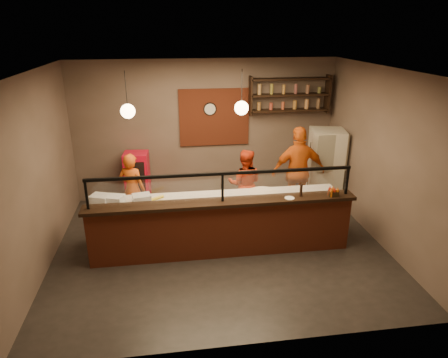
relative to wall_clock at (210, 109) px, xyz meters
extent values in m
plane|color=black|center=(-0.10, -2.46, -2.10)|extent=(6.00, 6.00, 0.00)
plane|color=#3B322D|center=(-0.10, -2.46, 1.10)|extent=(6.00, 6.00, 0.00)
plane|color=#6D5950|center=(-0.10, 0.04, -0.50)|extent=(6.00, 0.00, 6.00)
plane|color=#6D5950|center=(-3.10, -2.46, -0.50)|extent=(0.00, 5.00, 5.00)
plane|color=#6D5950|center=(2.90, -2.46, -0.50)|extent=(0.00, 5.00, 5.00)
plane|color=#6D5950|center=(-0.10, -4.96, -0.50)|extent=(6.00, 0.00, 6.00)
cube|color=maroon|center=(0.10, 0.01, -0.20)|extent=(1.60, 0.04, 1.30)
cube|color=maroon|center=(-0.10, -2.76, -1.60)|extent=(4.60, 0.25, 1.00)
cube|color=black|center=(-0.10, -2.76, -1.07)|extent=(4.70, 0.37, 0.06)
cube|color=gray|center=(-0.10, -2.26, -1.68)|extent=(4.60, 0.75, 0.85)
cube|color=silver|center=(-0.10, -2.26, -1.23)|extent=(4.60, 0.75, 0.05)
cube|color=white|center=(-0.10, -2.76, -0.79)|extent=(4.40, 0.02, 0.50)
cube|color=black|center=(-0.10, -2.76, -0.54)|extent=(4.50, 0.05, 0.05)
cube|color=black|center=(-2.32, -2.76, -0.79)|extent=(0.04, 0.04, 0.50)
cube|color=black|center=(-0.10, -2.76, -0.79)|extent=(0.04, 0.04, 0.50)
cube|color=black|center=(2.12, -2.76, -0.79)|extent=(0.04, 0.04, 0.50)
cube|color=black|center=(1.80, -0.14, -0.05)|extent=(1.80, 0.28, 0.04)
cube|color=black|center=(1.80, -0.14, 0.30)|extent=(1.80, 0.28, 0.04)
cube|color=black|center=(1.80, -0.14, 0.65)|extent=(1.80, 0.28, 0.04)
cube|color=black|center=(0.90, -0.14, 0.30)|extent=(0.04, 0.28, 0.85)
cube|color=black|center=(2.70, -0.14, 0.30)|extent=(0.04, 0.28, 0.85)
cylinder|color=black|center=(0.00, 0.00, 0.00)|extent=(0.30, 0.04, 0.30)
cylinder|color=black|center=(-1.60, -2.26, 0.80)|extent=(0.01, 0.01, 0.60)
sphere|color=#FFD28C|center=(-1.60, -2.26, 0.45)|extent=(0.24, 0.24, 0.24)
cylinder|color=black|center=(0.30, -2.26, 0.80)|extent=(0.01, 0.01, 0.60)
sphere|color=#FFD28C|center=(0.30, -2.26, 0.45)|extent=(0.24, 0.24, 0.24)
imported|color=#D05213|center=(-1.74, -1.28, -1.34)|extent=(0.65, 0.56, 1.52)
imported|color=red|center=(0.58, -1.27, -1.35)|extent=(0.84, 0.73, 1.49)
imported|color=#CF5613|center=(1.73, -1.31, -1.13)|extent=(1.14, 0.48, 1.94)
cube|color=beige|center=(2.50, -0.86, -1.23)|extent=(0.85, 0.81, 1.74)
cube|color=red|center=(-1.70, -0.31, -1.48)|extent=(0.56, 0.52, 1.23)
cylinder|color=beige|center=(0.77, -2.13, -1.19)|extent=(0.67, 0.67, 0.01)
cube|color=silver|center=(-1.96, -2.27, -1.12)|extent=(0.38, 0.34, 0.16)
cube|color=silver|center=(-2.22, -2.21, -1.12)|extent=(0.40, 0.36, 0.16)
cube|color=silver|center=(-1.49, -2.28, -1.12)|extent=(0.36, 0.31, 0.16)
cylinder|color=gold|center=(-1.25, -2.19, -1.17)|extent=(0.31, 0.23, 0.06)
cube|color=black|center=(1.86, -2.82, -0.99)|extent=(0.18, 0.15, 0.09)
cylinder|color=black|center=(1.29, -2.75, -0.93)|extent=(0.06, 0.06, 0.22)
cylinder|color=silver|center=(1.07, -2.82, -1.03)|extent=(0.19, 0.19, 0.01)
camera|label=1|loc=(-0.96, -8.93, 1.78)|focal=32.00mm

